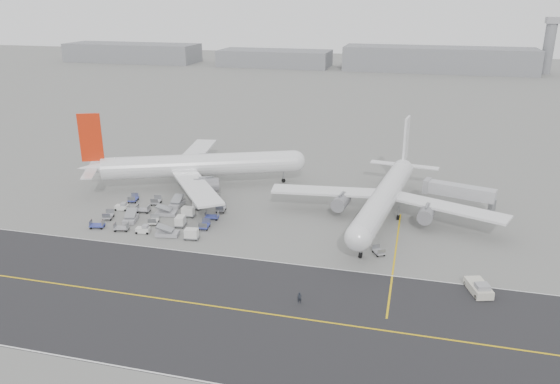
% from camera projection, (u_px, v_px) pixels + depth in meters
% --- Properties ---
extents(ground, '(700.00, 700.00, 0.00)m').
position_uv_depth(ground, '(222.00, 250.00, 97.22)').
color(ground, gray).
rests_on(ground, ground).
extents(taxiway, '(220.00, 59.00, 0.03)m').
position_uv_depth(taxiway, '(212.00, 306.00, 79.66)').
color(taxiway, '#2A292C').
rests_on(taxiway, ground).
extents(horizon_buildings, '(520.00, 28.00, 28.00)m').
position_uv_depth(horizon_buildings, '(420.00, 71.00, 326.86)').
color(horizon_buildings, gray).
rests_on(horizon_buildings, ground).
extents(control_tower, '(7.00, 7.00, 31.25)m').
position_uv_depth(control_tower, '(549.00, 45.00, 309.40)').
color(control_tower, gray).
rests_on(control_tower, ground).
extents(airliner_a, '(50.09, 49.01, 18.23)m').
position_uv_depth(airliner_a, '(195.00, 165.00, 127.62)').
color(airliner_a, white).
rests_on(airliner_a, ground).
extents(airliner_b, '(47.48, 48.29, 16.71)m').
position_uv_depth(airliner_b, '(385.00, 196.00, 109.47)').
color(airliner_b, white).
rests_on(airliner_b, ground).
extents(pushback_tug, '(4.19, 7.30, 2.07)m').
position_uv_depth(pushback_tug, '(479.00, 288.00, 82.91)').
color(pushback_tug, beige).
rests_on(pushback_tug, ground).
extents(jet_bridge, '(15.53, 6.79, 5.82)m').
position_uv_depth(jet_bridge, '(460.00, 193.00, 113.48)').
color(jet_bridge, gray).
rests_on(jet_bridge, ground).
extents(gse_cluster, '(31.25, 26.23, 2.11)m').
position_uv_depth(gse_cluster, '(161.00, 219.00, 110.54)').
color(gse_cluster, '#95959A').
rests_on(gse_cluster, ground).
extents(stray_dolly, '(2.51, 2.84, 1.49)m').
position_uv_depth(stray_dolly, '(378.00, 254.00, 95.51)').
color(stray_dolly, silver).
rests_on(stray_dolly, ground).
extents(ground_crew_a, '(0.73, 0.56, 1.79)m').
position_uv_depth(ground_crew_a, '(300.00, 298.00, 80.07)').
color(ground_crew_a, black).
rests_on(ground_crew_a, ground).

